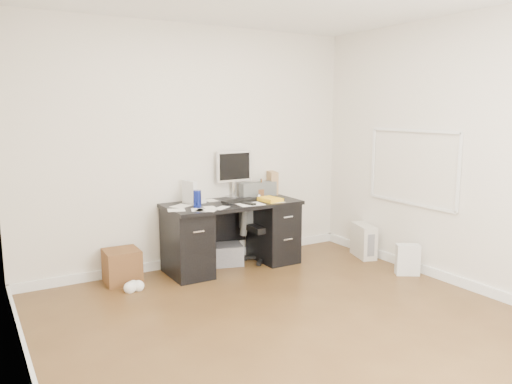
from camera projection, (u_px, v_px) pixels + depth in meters
ground at (294, 326)px, 4.14m from camera, size 4.00×4.00×0.00m
room_shell at (298, 125)px, 3.91m from camera, size 4.02×4.02×2.71m
desk at (232, 233)px, 5.63m from camera, size 1.50×0.70×0.75m
loose_papers at (218, 205)px, 5.43m from camera, size 1.10×0.60×0.00m
lcd_monitor at (234, 174)px, 5.83m from camera, size 0.45×0.26×0.56m
keyboard at (239, 201)px, 5.60m from camera, size 0.42×0.20×0.02m
computer_mouse at (259, 196)px, 5.78m from camera, size 0.07×0.07×0.06m
travel_mug at (197, 199)px, 5.25m from camera, size 0.11×0.11×0.19m
white_binder at (190, 192)px, 5.47m from camera, size 0.15×0.24×0.26m
magazine_file at (272, 183)px, 6.11m from camera, size 0.18×0.26×0.28m
pen_cup at (261, 188)px, 5.91m from camera, size 0.11×0.11×0.22m
yellow_book at (270, 199)px, 5.64m from camera, size 0.22×0.27×0.04m
paper_remote at (250, 203)px, 5.45m from camera, size 0.29×0.24×0.02m
office_chair at (264, 222)px, 5.88m from camera, size 0.53×0.53×0.92m
pc_tower at (364, 241)px, 6.05m from camera, size 0.29×0.43×0.40m
shopping_bag at (408, 260)px, 5.40m from camera, size 0.30×0.28×0.34m
wicker_basket at (122, 266)px, 5.16m from camera, size 0.36×0.36×0.35m
desk_printer at (225, 254)px, 5.78m from camera, size 0.47×0.42×0.23m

